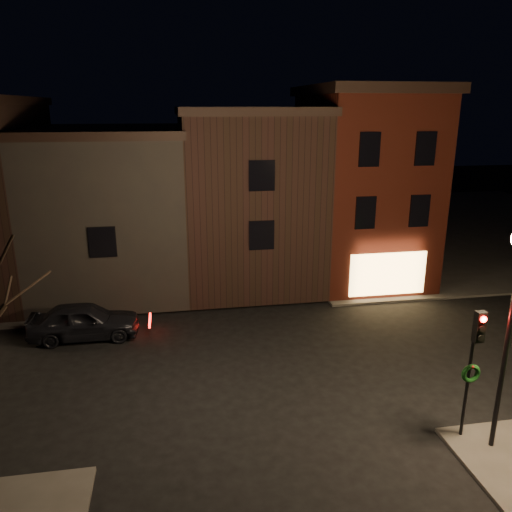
% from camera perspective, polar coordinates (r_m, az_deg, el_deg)
% --- Properties ---
extents(ground, '(120.00, 120.00, 0.00)m').
position_cam_1_polar(ground, '(19.63, -0.87, -12.36)').
color(ground, black).
rests_on(ground, ground).
extents(sidewalk_far_right, '(30.00, 30.00, 0.12)m').
position_cam_1_polar(sidewalk_far_right, '(44.35, 21.24, 3.24)').
color(sidewalk_far_right, '#2D2B28').
rests_on(sidewalk_far_right, ground).
extents(corner_building, '(6.50, 8.50, 10.50)m').
position_cam_1_polar(corner_building, '(28.78, 12.14, 8.09)').
color(corner_building, '#42140B').
rests_on(corner_building, ground).
extents(row_building_a, '(7.30, 10.30, 9.40)m').
position_cam_1_polar(row_building_a, '(28.16, -1.21, 7.10)').
color(row_building_a, black).
rests_on(row_building_a, ground).
extents(row_building_b, '(7.80, 10.30, 8.40)m').
position_cam_1_polar(row_building_b, '(28.12, -16.04, 5.40)').
color(row_building_b, black).
rests_on(row_building_b, ground).
extents(traffic_signal, '(0.58, 0.38, 4.05)m').
position_cam_1_polar(traffic_signal, '(15.62, 23.63, -10.35)').
color(traffic_signal, black).
rests_on(traffic_signal, sidewalk_near_right).
extents(parked_car_a, '(4.59, 1.87, 1.56)m').
position_cam_1_polar(parked_car_a, '(22.64, -19.03, -7.02)').
color(parked_car_a, black).
rests_on(parked_car_a, ground).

